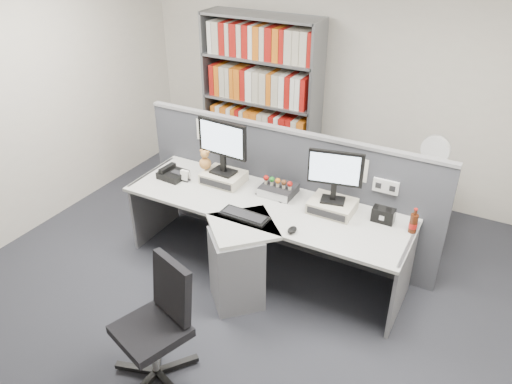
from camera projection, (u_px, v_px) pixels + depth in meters
The scene contains 21 objects.
ground at pixel (219, 321), 4.16m from camera, with size 5.50×5.50×0.00m, color #31333A.
room_shell at pixel (209, 121), 3.26m from camera, with size 5.04×5.54×2.72m.
partition at pixel (286, 189), 4.78m from camera, with size 3.00×0.08×1.27m.
desk at pixel (253, 240), 4.38m from camera, with size 2.60×1.20×0.72m.
monitor_riser_left at pixel (224, 177), 4.73m from camera, with size 0.38×0.31×0.10m.
monitor_riser_right at pixel (332, 206), 4.28m from camera, with size 0.38×0.31×0.10m.
monitor_left at pixel (222, 143), 4.55m from camera, with size 0.51×0.18×0.52m.
monitor_right at pixel (335, 172), 4.12m from camera, with size 0.46×0.19×0.47m.
desktop_pc at pixel (278, 190), 4.55m from camera, with size 0.31×0.28×0.08m.
figurines at pixel (278, 182), 4.49m from camera, with size 0.29×0.05×0.09m.
keyboard at pixel (245, 216), 4.21m from camera, with size 0.43×0.18×0.03m.
mouse at pixel (292, 230), 4.02m from camera, with size 0.07×0.11×0.04m, color black.
desk_phone at pixel (172, 174), 4.82m from camera, with size 0.26×0.24×0.10m.
desk_calendar at pixel (185, 176), 4.76m from camera, with size 0.09×0.07×0.11m.
plush_toy at pixel (205, 161), 4.74m from camera, with size 0.12×0.12×0.20m.
speaker at pixel (383, 215), 4.14m from camera, with size 0.19×0.10×0.12m, color black.
cola_bottle at pixel (413, 223), 3.99m from camera, with size 0.07×0.07×0.22m.
shelving_unit at pixel (261, 104), 5.90m from camera, with size 1.41×0.40×2.00m.
filing_cabinet at pixel (424, 211), 5.01m from camera, with size 0.45×0.61×0.70m.
desk_fan at pixel (435, 153), 4.69m from camera, with size 0.28×0.17×0.47m.
office_chair at pixel (159, 321), 3.47m from camera, with size 0.62×0.62×0.94m.
Camera 1 is at (1.73, -2.55, 3.01)m, focal length 34.83 mm.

